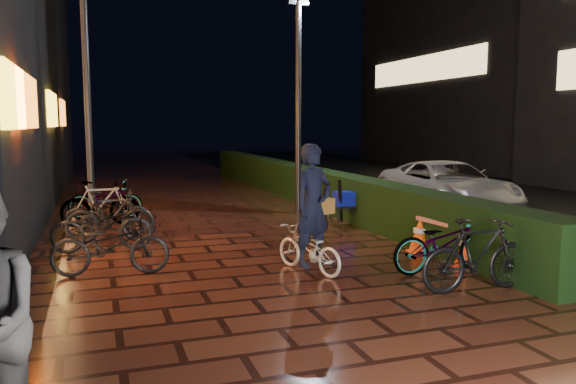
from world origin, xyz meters
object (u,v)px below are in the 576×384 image
object	(u,v)px
cyclist	(311,225)
traffic_barrier	(442,241)
van	(447,186)
cart_assembly	(344,201)

from	to	relation	value
cyclist	traffic_barrier	size ratio (longest dim) A/B	1.25
van	traffic_barrier	xyz separation A→B (m)	(-3.11, -4.40, -0.33)
van	traffic_barrier	bearing A→B (deg)	-120.22
van	traffic_barrier	distance (m)	5.40
van	cyclist	size ratio (longest dim) A/B	2.36
van	traffic_barrier	world-z (taller)	van
van	cyclist	xyz separation A→B (m)	(-5.47, -4.49, 0.08)
cart_assembly	cyclist	bearing A→B (deg)	-121.24
van	cyclist	distance (m)	7.08
traffic_barrier	cart_assembly	size ratio (longest dim) A/B	1.46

